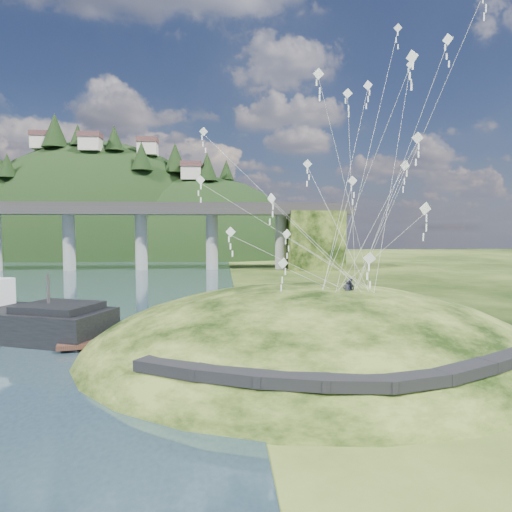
{
  "coord_description": "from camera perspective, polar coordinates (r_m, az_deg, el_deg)",
  "views": [
    {
      "loc": [
        1.12,
        -31.95,
        9.38
      ],
      "look_at": [
        4.0,
        6.0,
        7.0
      ],
      "focal_mm": 32.0,
      "sensor_mm": 36.0,
      "label": 1
    }
  ],
  "objects": [
    {
      "name": "kite_flyers",
      "position": [
        33.47,
        11.56,
        -2.78
      ],
      "size": [
        1.15,
        1.19,
        1.69
      ],
      "color": "#242530",
      "rests_on": "ground"
    },
    {
      "name": "wooden_dock",
      "position": [
        38.07,
        -12.46,
        -10.06
      ],
      "size": [
        14.68,
        5.38,
        1.04
      ],
      "color": "#361D16",
      "rests_on": "ground"
    },
    {
      "name": "far_ridge",
      "position": [
        161.35,
        -20.42,
        -2.63
      ],
      "size": [
        153.0,
        70.0,
        94.5
      ],
      "color": "black",
      "rests_on": "ground"
    },
    {
      "name": "kite_swarm",
      "position": [
        34.89,
        11.66,
        13.19
      ],
      "size": [
        18.22,
        13.98,
        20.46
      ],
      "color": "white",
      "rests_on": "ground"
    },
    {
      "name": "ground",
      "position": [
        33.31,
        -6.25,
        -12.8
      ],
      "size": [
        320.0,
        320.0,
        0.0
      ],
      "primitive_type": "plane",
      "color": "black",
      "rests_on": "ground"
    },
    {
      "name": "bridge",
      "position": [
        105.67,
        -19.51,
        3.55
      ],
      "size": [
        160.0,
        11.0,
        15.0
      ],
      "color": "#2D2B2B",
      "rests_on": "ground"
    },
    {
      "name": "grass_hill",
      "position": [
        36.31,
        6.99,
        -13.89
      ],
      "size": [
        36.0,
        32.0,
        13.0
      ],
      "color": "black",
      "rests_on": "ground"
    },
    {
      "name": "footpath",
      "position": [
        24.22,
        11.4,
        -14.03
      ],
      "size": [
        22.29,
        5.84,
        0.83
      ],
      "color": "black",
      "rests_on": "ground"
    }
  ]
}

